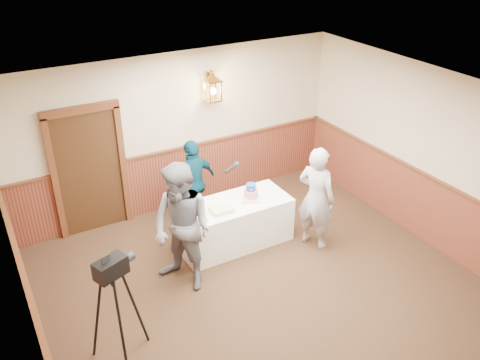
{
  "coord_description": "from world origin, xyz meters",
  "views": [
    {
      "loc": [
        -3.07,
        -4.1,
        4.82
      ],
      "look_at": [
        0.21,
        1.7,
        1.25
      ],
      "focal_mm": 38.0,
      "sensor_mm": 36.0,
      "label": 1
    }
  ],
  "objects_px": {
    "sheet_cake_yellow": "(222,210)",
    "tv_camera_rig": "(118,317)",
    "baker": "(316,198)",
    "assistant_p": "(194,183)",
    "tiered_cake": "(251,194)",
    "display_table": "(234,223)",
    "interviewer": "(182,228)",
    "sheet_cake_green": "(190,211)"
  },
  "relations": [
    {
      "from": "sheet_cake_green",
      "to": "baker",
      "type": "height_order",
      "value": "baker"
    },
    {
      "from": "tv_camera_rig",
      "to": "sheet_cake_yellow",
      "type": "bearing_deg",
      "value": 11.77
    },
    {
      "from": "sheet_cake_yellow",
      "to": "tv_camera_rig",
      "type": "distance_m",
      "value": 2.45
    },
    {
      "from": "baker",
      "to": "tv_camera_rig",
      "type": "xyz_separation_m",
      "value": [
        -3.43,
        -0.81,
        -0.19
      ]
    },
    {
      "from": "display_table",
      "to": "baker",
      "type": "xyz_separation_m",
      "value": [
        1.1,
        -0.66,
        0.48
      ]
    },
    {
      "from": "display_table",
      "to": "tiered_cake",
      "type": "xyz_separation_m",
      "value": [
        0.28,
        -0.05,
        0.49
      ]
    },
    {
      "from": "sheet_cake_green",
      "to": "tv_camera_rig",
      "type": "height_order",
      "value": "tv_camera_rig"
    },
    {
      "from": "display_table",
      "to": "baker",
      "type": "height_order",
      "value": "baker"
    },
    {
      "from": "interviewer",
      "to": "tv_camera_rig",
      "type": "bearing_deg",
      "value": -80.01
    },
    {
      "from": "display_table",
      "to": "tv_camera_rig",
      "type": "relative_size",
      "value": 1.21
    },
    {
      "from": "sheet_cake_yellow",
      "to": "interviewer",
      "type": "relative_size",
      "value": 0.18
    },
    {
      "from": "sheet_cake_green",
      "to": "assistant_p",
      "type": "bearing_deg",
      "value": 61.68
    },
    {
      "from": "sheet_cake_green",
      "to": "assistant_p",
      "type": "xyz_separation_m",
      "value": [
        0.44,
        0.81,
        -0.01
      ]
    },
    {
      "from": "sheet_cake_green",
      "to": "sheet_cake_yellow",
      "type": "bearing_deg",
      "value": -24.05
    },
    {
      "from": "tiered_cake",
      "to": "interviewer",
      "type": "bearing_deg",
      "value": -160.2
    },
    {
      "from": "baker",
      "to": "assistant_p",
      "type": "height_order",
      "value": "baker"
    },
    {
      "from": "tiered_cake",
      "to": "display_table",
      "type": "bearing_deg",
      "value": 169.75
    },
    {
      "from": "sheet_cake_yellow",
      "to": "baker",
      "type": "relative_size",
      "value": 0.2
    },
    {
      "from": "baker",
      "to": "display_table",
      "type": "bearing_deg",
      "value": 35.17
    },
    {
      "from": "tiered_cake",
      "to": "tv_camera_rig",
      "type": "xyz_separation_m",
      "value": [
        -2.62,
        -1.42,
        -0.2
      ]
    },
    {
      "from": "baker",
      "to": "sheet_cake_yellow",
      "type": "bearing_deg",
      "value": 45.44
    },
    {
      "from": "sheet_cake_green",
      "to": "assistant_p",
      "type": "relative_size",
      "value": 0.18
    },
    {
      "from": "interviewer",
      "to": "sheet_cake_green",
      "type": "bearing_deg",
      "value": 120.74
    },
    {
      "from": "interviewer",
      "to": "tv_camera_rig",
      "type": "height_order",
      "value": "interviewer"
    },
    {
      "from": "display_table",
      "to": "sheet_cake_green",
      "type": "bearing_deg",
      "value": 175.45
    },
    {
      "from": "tiered_cake",
      "to": "baker",
      "type": "bearing_deg",
      "value": -36.68
    },
    {
      "from": "display_table",
      "to": "sheet_cake_green",
      "type": "height_order",
      "value": "sheet_cake_green"
    },
    {
      "from": "display_table",
      "to": "assistant_p",
      "type": "xyz_separation_m",
      "value": [
        -0.28,
        0.87,
        0.4
      ]
    },
    {
      "from": "tiered_cake",
      "to": "sheet_cake_yellow",
      "type": "distance_m",
      "value": 0.58
    },
    {
      "from": "sheet_cake_yellow",
      "to": "sheet_cake_green",
      "type": "xyz_separation_m",
      "value": [
        -0.43,
        0.19,
        -0.0
      ]
    },
    {
      "from": "sheet_cake_green",
      "to": "display_table",
      "type": "bearing_deg",
      "value": -4.55
    },
    {
      "from": "assistant_p",
      "to": "tv_camera_rig",
      "type": "distance_m",
      "value": 3.11
    },
    {
      "from": "display_table",
      "to": "sheet_cake_yellow",
      "type": "relative_size",
      "value": 5.36
    },
    {
      "from": "assistant_p",
      "to": "interviewer",
      "type": "bearing_deg",
      "value": 41.52
    },
    {
      "from": "assistant_p",
      "to": "tiered_cake",
      "type": "bearing_deg",
      "value": 103.2
    },
    {
      "from": "tv_camera_rig",
      "to": "assistant_p",
      "type": "bearing_deg",
      "value": 27.43
    },
    {
      "from": "display_table",
      "to": "sheet_cake_yellow",
      "type": "distance_m",
      "value": 0.52
    },
    {
      "from": "tiered_cake",
      "to": "tv_camera_rig",
      "type": "relative_size",
      "value": 0.24
    },
    {
      "from": "sheet_cake_yellow",
      "to": "display_table",
      "type": "bearing_deg",
      "value": 25.45
    },
    {
      "from": "tiered_cake",
      "to": "sheet_cake_green",
      "type": "relative_size",
      "value": 1.27
    },
    {
      "from": "sheet_cake_yellow",
      "to": "tv_camera_rig",
      "type": "relative_size",
      "value": 0.23
    },
    {
      "from": "sheet_cake_yellow",
      "to": "sheet_cake_green",
      "type": "relative_size",
      "value": 1.18
    }
  ]
}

